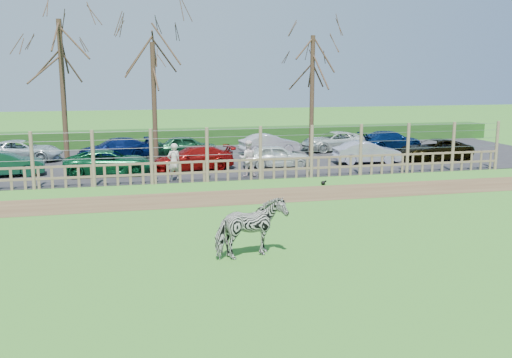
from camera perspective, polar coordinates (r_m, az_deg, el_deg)
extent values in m
plane|color=#599A42|center=(18.56, -1.25, -4.87)|extent=(120.00, 120.00, 0.00)
cube|color=brown|center=(22.85, -3.59, -1.90)|extent=(34.00, 2.80, 0.01)
cube|color=#232326|center=(32.59, -6.53, 1.87)|extent=(44.00, 13.00, 0.04)
cube|color=#1E4716|center=(39.42, -7.75, 4.14)|extent=(46.00, 2.00, 1.10)
cube|color=brown|center=(26.16, -4.88, 0.68)|extent=(30.00, 0.06, 0.10)
cube|color=brown|center=(26.07, -4.90, 1.76)|extent=(30.00, 0.06, 0.10)
cylinder|color=brown|center=(26.05, -21.47, 1.72)|extent=(0.16, 0.16, 2.50)
cylinder|color=brown|center=(25.80, -15.97, 1.97)|extent=(0.16, 0.16, 2.50)
cylinder|color=brown|center=(25.80, -10.42, 2.20)|extent=(0.16, 0.16, 2.50)
cylinder|color=brown|center=(26.03, -4.91, 2.42)|extent=(0.16, 0.16, 2.50)
cylinder|color=brown|center=(26.50, 0.45, 2.60)|extent=(0.16, 0.16, 2.50)
cylinder|color=brown|center=(27.19, 5.58, 2.76)|extent=(0.16, 0.16, 2.50)
cylinder|color=brown|center=(28.09, 10.43, 2.89)|extent=(0.16, 0.16, 2.50)
cylinder|color=brown|center=(29.17, 14.94, 2.99)|extent=(0.16, 0.16, 2.50)
cylinder|color=brown|center=(30.43, 19.11, 3.06)|extent=(0.16, 0.16, 2.50)
cylinder|color=brown|center=(31.83, 22.93, 3.12)|extent=(0.16, 0.16, 2.50)
cylinder|color=gray|center=(26.03, -4.91, 2.42)|extent=(30.00, 0.02, 0.02)
cylinder|color=gray|center=(25.98, -4.92, 3.29)|extent=(30.00, 0.02, 0.02)
cylinder|color=gray|center=(25.93, -4.94, 4.17)|extent=(30.00, 0.02, 0.02)
cylinder|color=gray|center=(25.89, -4.95, 4.94)|extent=(30.00, 0.02, 0.02)
cylinder|color=#3D2B1E|center=(30.16, -18.70, 7.80)|extent=(0.26, 0.26, 7.50)
cylinder|color=#3D2B1E|center=(31.09, -10.13, 7.34)|extent=(0.26, 0.26, 6.50)
cylinder|color=#3D2B1E|center=(33.29, 5.61, 8.09)|extent=(0.26, 0.26, 7.00)
imported|color=gray|center=(15.42, -0.54, -4.95)|extent=(2.10, 1.37, 1.64)
imported|color=beige|center=(26.42, -8.22, 1.70)|extent=(0.73, 0.59, 1.72)
imported|color=silver|center=(27.21, -0.82, 2.07)|extent=(0.92, 0.76, 1.72)
sphere|color=black|center=(25.58, 6.73, -0.39)|extent=(0.19, 0.19, 0.19)
sphere|color=black|center=(25.61, 6.97, -0.23)|extent=(0.10, 0.10, 0.10)
imported|color=#10412C|center=(29.75, -23.90, 1.38)|extent=(3.77, 1.69, 1.20)
imported|color=#0E562D|center=(28.56, -14.41, 1.62)|extent=(4.35, 2.06, 1.20)
imported|color=maroon|center=(29.23, -6.28, 2.09)|extent=(4.31, 2.16, 1.20)
imported|color=silver|center=(29.81, 2.09, 2.31)|extent=(3.64, 1.75, 1.20)
imported|color=#B1B0CB|center=(31.71, 11.03, 2.63)|extent=(3.73, 1.56, 1.20)
imported|color=black|center=(33.68, 17.42, 2.80)|extent=(4.55, 2.55, 1.20)
imported|color=silver|center=(34.33, -22.37, 2.62)|extent=(4.53, 2.50, 1.20)
imported|color=#061341|center=(33.67, -13.95, 2.97)|extent=(4.32, 2.20, 1.20)
imported|color=#1A5230|center=(34.24, -6.91, 3.33)|extent=(3.53, 1.44, 1.20)
imported|color=#BDB9C4|center=(34.88, 1.31, 3.54)|extent=(3.77, 1.71, 1.20)
imported|color=silver|center=(36.51, 7.84, 3.76)|extent=(4.52, 2.48, 1.20)
imported|color=#071B49|center=(37.68, 13.32, 3.79)|extent=(4.26, 2.03, 1.20)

